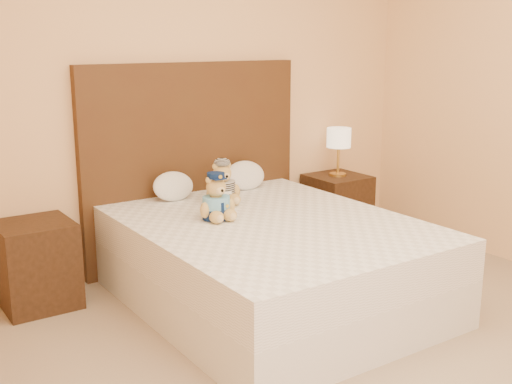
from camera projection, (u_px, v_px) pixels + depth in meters
ground at (410, 383)px, 3.19m from camera, size 4.00×4.50×0.00m
room_walls at (360, 9)px, 3.14m from camera, size 4.04×4.52×2.72m
bed at (271, 262)px, 4.09m from camera, size 1.60×2.00×0.55m
headboard at (193, 164)px, 4.80m from camera, size 1.75×0.08×1.50m
nightstand_left at (37, 264)px, 4.06m from camera, size 0.45×0.45×0.55m
nightstand_right at (337, 207)px, 5.42m from camera, size 0.45×0.45×0.55m
lamp at (339, 140)px, 5.28m from camera, size 0.20×0.20×0.40m
teddy_police at (216, 196)px, 4.03m from camera, size 0.26×0.25×0.30m
teddy_prisoner at (222, 183)px, 4.42m from camera, size 0.29×0.28×0.30m
pillow_left at (173, 185)px, 4.53m from camera, size 0.31×0.20×0.22m
pillow_right at (246, 174)px, 4.86m from camera, size 0.33×0.21×0.23m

